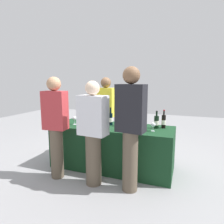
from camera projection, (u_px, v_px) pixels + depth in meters
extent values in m
plane|color=gray|center=(112.00, 167.00, 3.58)|extent=(12.00, 12.00, 0.00)
cube|color=#14381E|center=(112.00, 147.00, 3.53)|extent=(2.09, 0.78, 0.75)
cylinder|color=black|center=(92.00, 117.00, 3.73)|extent=(0.07, 0.07, 0.23)
cylinder|color=black|center=(92.00, 109.00, 3.71)|extent=(0.03, 0.03, 0.08)
cylinder|color=black|center=(92.00, 106.00, 3.70)|extent=(0.03, 0.03, 0.02)
cylinder|color=silver|center=(92.00, 117.00, 3.74)|extent=(0.07, 0.07, 0.08)
cylinder|color=black|center=(95.00, 118.00, 3.64)|extent=(0.07, 0.07, 0.23)
cylinder|color=black|center=(95.00, 110.00, 3.62)|extent=(0.03, 0.03, 0.07)
cylinder|color=black|center=(95.00, 107.00, 3.61)|extent=(0.03, 0.03, 0.02)
cylinder|color=silver|center=(95.00, 118.00, 3.64)|extent=(0.07, 0.07, 0.08)
cylinder|color=black|center=(105.00, 118.00, 3.64)|extent=(0.07, 0.07, 0.20)
cylinder|color=black|center=(105.00, 111.00, 3.62)|extent=(0.03, 0.03, 0.08)
cylinder|color=maroon|center=(105.00, 108.00, 3.62)|extent=(0.03, 0.03, 0.02)
cylinder|color=silver|center=(105.00, 119.00, 3.65)|extent=(0.07, 0.07, 0.07)
cylinder|color=black|center=(110.00, 119.00, 3.55)|extent=(0.08, 0.08, 0.21)
cylinder|color=black|center=(110.00, 111.00, 3.53)|extent=(0.03, 0.03, 0.09)
cylinder|color=black|center=(110.00, 108.00, 3.52)|extent=(0.03, 0.03, 0.02)
cylinder|color=silver|center=(110.00, 120.00, 3.55)|extent=(0.08, 0.08, 0.07)
cylinder|color=black|center=(123.00, 120.00, 3.46)|extent=(0.07, 0.07, 0.22)
cylinder|color=black|center=(124.00, 111.00, 3.43)|extent=(0.03, 0.03, 0.08)
cylinder|color=maroon|center=(124.00, 108.00, 3.43)|extent=(0.03, 0.03, 0.02)
cylinder|color=silver|center=(123.00, 120.00, 3.46)|extent=(0.07, 0.07, 0.08)
cylinder|color=black|center=(156.00, 122.00, 3.30)|extent=(0.08, 0.08, 0.21)
cylinder|color=black|center=(157.00, 114.00, 3.28)|extent=(0.03, 0.03, 0.07)
cylinder|color=black|center=(157.00, 111.00, 3.27)|extent=(0.03, 0.03, 0.02)
cylinder|color=silver|center=(156.00, 123.00, 3.30)|extent=(0.08, 0.08, 0.07)
cylinder|color=black|center=(164.00, 122.00, 3.32)|extent=(0.07, 0.07, 0.22)
cylinder|color=black|center=(164.00, 113.00, 3.29)|extent=(0.03, 0.03, 0.07)
cylinder|color=maroon|center=(164.00, 110.00, 3.29)|extent=(0.03, 0.03, 0.02)
cylinder|color=silver|center=(164.00, 122.00, 3.32)|extent=(0.07, 0.07, 0.08)
cylinder|color=silver|center=(75.00, 124.00, 3.61)|extent=(0.07, 0.07, 0.00)
cylinder|color=silver|center=(75.00, 122.00, 3.60)|extent=(0.01, 0.01, 0.07)
sphere|color=silver|center=(74.00, 118.00, 3.59)|extent=(0.07, 0.07, 0.07)
cylinder|color=silver|center=(134.00, 129.00, 3.27)|extent=(0.06, 0.06, 0.00)
cylinder|color=silver|center=(134.00, 127.00, 3.26)|extent=(0.01, 0.01, 0.07)
sphere|color=silver|center=(134.00, 123.00, 3.25)|extent=(0.07, 0.07, 0.07)
sphere|color=#590C19|center=(134.00, 124.00, 3.25)|extent=(0.04, 0.04, 0.04)
cylinder|color=silver|center=(139.00, 131.00, 3.12)|extent=(0.06, 0.06, 0.00)
cylinder|color=silver|center=(139.00, 129.00, 3.12)|extent=(0.01, 0.01, 0.07)
sphere|color=silver|center=(139.00, 125.00, 3.11)|extent=(0.06, 0.06, 0.06)
sphere|color=#590C19|center=(139.00, 126.00, 3.11)|extent=(0.03, 0.03, 0.03)
cylinder|color=silver|center=(144.00, 131.00, 3.10)|extent=(0.06, 0.06, 0.00)
cylinder|color=silver|center=(144.00, 129.00, 3.09)|extent=(0.01, 0.01, 0.07)
sphere|color=silver|center=(145.00, 125.00, 3.08)|extent=(0.06, 0.06, 0.06)
sphere|color=#590C19|center=(145.00, 126.00, 3.08)|extent=(0.04, 0.04, 0.04)
cylinder|color=silver|center=(153.00, 131.00, 3.13)|extent=(0.06, 0.06, 0.00)
cylinder|color=silver|center=(153.00, 129.00, 3.13)|extent=(0.01, 0.01, 0.07)
sphere|color=silver|center=(153.00, 125.00, 3.12)|extent=(0.07, 0.07, 0.07)
sphere|color=#590C19|center=(153.00, 125.00, 3.12)|extent=(0.04, 0.04, 0.04)
cylinder|color=brown|center=(106.00, 135.00, 4.24)|extent=(0.20, 0.20, 0.79)
cube|color=yellow|center=(106.00, 102.00, 4.14)|extent=(0.39, 0.24, 0.59)
sphere|color=brown|center=(106.00, 83.00, 4.07)|extent=(0.21, 0.21, 0.21)
cylinder|color=brown|center=(57.00, 153.00, 3.17)|extent=(0.20, 0.20, 0.79)
cube|color=#B23338|center=(55.00, 110.00, 3.06)|extent=(0.38, 0.23, 0.59)
sphere|color=tan|center=(54.00, 84.00, 2.99)|extent=(0.21, 0.21, 0.21)
cylinder|color=brown|center=(93.00, 160.00, 2.95)|extent=(0.23, 0.23, 0.76)
cube|color=silver|center=(93.00, 115.00, 2.85)|extent=(0.44, 0.27, 0.57)
sphere|color=beige|center=(92.00, 88.00, 2.78)|extent=(0.21, 0.21, 0.21)
cylinder|color=brown|center=(130.00, 161.00, 2.77)|extent=(0.21, 0.21, 0.85)
cube|color=black|center=(131.00, 108.00, 2.65)|extent=(0.41, 0.26, 0.64)
sphere|color=brown|center=(131.00, 75.00, 2.59)|extent=(0.23, 0.23, 0.23)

